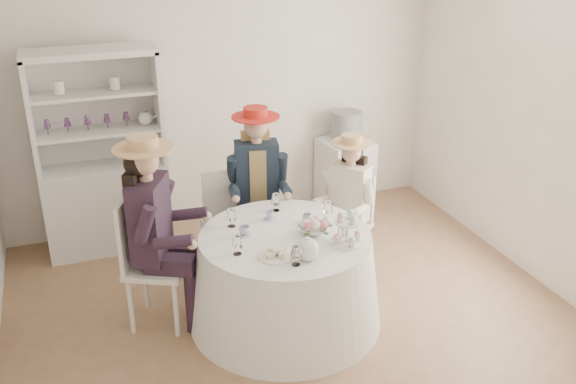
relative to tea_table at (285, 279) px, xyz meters
name	(u,v)px	position (x,y,z in m)	size (l,w,h in m)	color
ground	(292,313)	(0.08, 0.05, -0.38)	(4.50, 4.50, 0.00)	#896344
wall_back	(223,93)	(0.08, 2.05, 0.97)	(4.50, 4.50, 0.00)	silver
wall_front	(441,304)	(0.08, -1.95, 0.97)	(4.50, 4.50, 0.00)	silver
wall_right	(541,127)	(2.33, 0.05, 0.97)	(4.50, 4.50, 0.00)	silver
tea_table	(285,279)	(0.00, 0.00, 0.00)	(1.53, 1.53, 0.76)	white
hutch	(105,181)	(-1.18, 1.75, 0.31)	(1.19, 0.54, 1.94)	silver
side_table	(345,174)	(1.34, 1.80, 0.01)	(0.50, 0.50, 0.77)	silver
hatbox	(347,126)	(1.34, 1.80, 0.56)	(0.32, 0.32, 0.32)	black
guest_left	(154,223)	(-0.94, 0.32, 0.50)	(0.66, 0.60, 1.57)	silver
guest_mid	(257,178)	(0.09, 0.99, 0.46)	(0.56, 0.59, 1.49)	silver
guest_right	(348,196)	(0.80, 0.58, 0.35)	(0.55, 0.53, 1.29)	silver
spare_chair	(221,210)	(-0.22, 1.14, 0.12)	(0.41, 0.41, 0.94)	silver
teacup_a	(245,231)	(-0.29, 0.11, 0.42)	(0.09, 0.09, 0.07)	white
teacup_b	(270,216)	(-0.02, 0.30, 0.42)	(0.07, 0.07, 0.07)	white
teacup_c	(307,219)	(0.24, 0.15, 0.41)	(0.08, 0.08, 0.06)	white
flower_bowl	(314,230)	(0.22, -0.05, 0.41)	(0.22, 0.22, 0.05)	white
flower_arrangement	(316,223)	(0.23, -0.05, 0.47)	(0.19, 0.18, 0.07)	pink
table_teapot	(308,249)	(0.03, -0.39, 0.46)	(0.24, 0.17, 0.18)	white
sandwich_plate	(276,255)	(-0.17, -0.28, 0.40)	(0.26, 0.26, 0.06)	white
cupcake_stand	(347,232)	(0.39, -0.26, 0.47)	(0.26, 0.26, 0.24)	white
stemware_set	(285,227)	(0.00, 0.00, 0.46)	(0.92, 0.96, 0.15)	white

